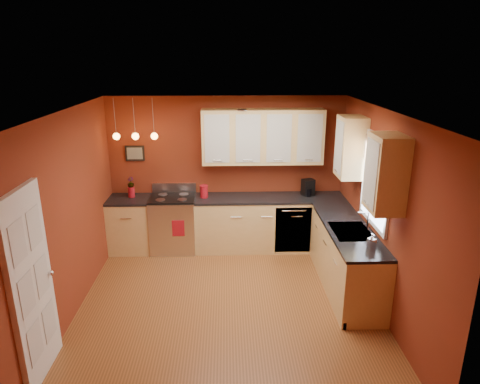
{
  "coord_description": "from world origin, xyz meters",
  "views": [
    {
      "loc": [
        0.0,
        -5.05,
        3.26
      ],
      "look_at": [
        0.2,
        1.0,
        1.29
      ],
      "focal_mm": 32.0,
      "sensor_mm": 36.0,
      "label": 1
    }
  ],
  "objects_px": {
    "gas_range": "(174,223)",
    "coffee_maker": "(308,188)",
    "sink": "(351,233)",
    "red_canister": "(204,191)",
    "soap_pump": "(372,241)"
  },
  "relations": [
    {
      "from": "red_canister",
      "to": "soap_pump",
      "type": "relative_size",
      "value": 1.06
    },
    {
      "from": "gas_range",
      "to": "sink",
      "type": "distance_m",
      "value": 3.05
    },
    {
      "from": "gas_range",
      "to": "coffee_maker",
      "type": "distance_m",
      "value": 2.38
    },
    {
      "from": "sink",
      "to": "red_canister",
      "type": "relative_size",
      "value": 3.33
    },
    {
      "from": "coffee_maker",
      "to": "gas_range",
      "type": "bearing_deg",
      "value": 162.98
    },
    {
      "from": "gas_range",
      "to": "sink",
      "type": "relative_size",
      "value": 1.59
    },
    {
      "from": "sink",
      "to": "coffee_maker",
      "type": "distance_m",
      "value": 1.61
    },
    {
      "from": "sink",
      "to": "soap_pump",
      "type": "bearing_deg",
      "value": -80.64
    },
    {
      "from": "sink",
      "to": "coffee_maker",
      "type": "bearing_deg",
      "value": 101.31
    },
    {
      "from": "soap_pump",
      "to": "red_canister",
      "type": "bearing_deg",
      "value": 136.6
    },
    {
      "from": "coffee_maker",
      "to": "soap_pump",
      "type": "xyz_separation_m",
      "value": [
        0.4,
        -2.12,
        -0.03
      ]
    },
    {
      "from": "sink",
      "to": "coffee_maker",
      "type": "relative_size",
      "value": 2.52
    },
    {
      "from": "soap_pump",
      "to": "coffee_maker",
      "type": "bearing_deg",
      "value": 100.8
    },
    {
      "from": "red_canister",
      "to": "coffee_maker",
      "type": "height_order",
      "value": "coffee_maker"
    },
    {
      "from": "red_canister",
      "to": "soap_pump",
      "type": "height_order",
      "value": "red_canister"
    }
  ]
}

